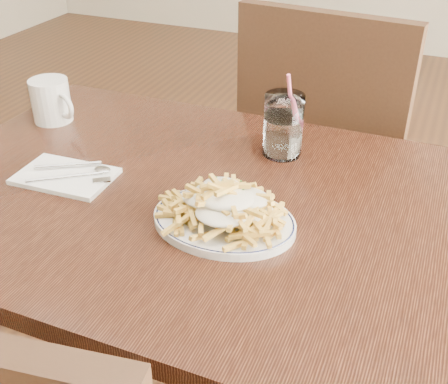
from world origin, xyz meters
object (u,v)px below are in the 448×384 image
at_px(chair_far, 327,153).
at_px(loaded_fries, 224,201).
at_px(water_glass, 283,129).
at_px(fries_plate, 224,221).
at_px(coffee_mug, 52,101).
at_px(table, 209,229).

xyz_separation_m(chair_far, loaded_fries, (-0.04, -0.70, 0.24)).
bearing_deg(water_glass, fries_plate, -92.34).
relative_size(loaded_fries, water_glass, 1.23).
height_order(water_glass, coffee_mug, water_glass).
bearing_deg(fries_plate, chair_far, 86.93).
xyz_separation_m(loaded_fries, coffee_mug, (-0.56, 0.25, 0.00)).
distance_m(table, fries_plate, 0.13).
relative_size(chair_far, fries_plate, 3.65).
height_order(table, chair_far, chair_far).
relative_size(loaded_fries, coffee_mug, 1.77).
xyz_separation_m(table, loaded_fries, (0.06, -0.08, 0.13)).
distance_m(chair_far, loaded_fries, 0.74).
distance_m(water_glass, coffee_mug, 0.57).
bearing_deg(chair_far, water_glass, -93.63).
xyz_separation_m(loaded_fries, water_glass, (0.01, 0.30, 0.01)).
bearing_deg(fries_plate, water_glass, 87.66).
height_order(fries_plate, loaded_fries, loaded_fries).
height_order(table, fries_plate, fries_plate).
xyz_separation_m(fries_plate, loaded_fries, (0.00, 0.00, 0.04)).
height_order(table, coffee_mug, coffee_mug).
relative_size(table, chair_far, 1.21).
height_order(chair_far, coffee_mug, chair_far).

